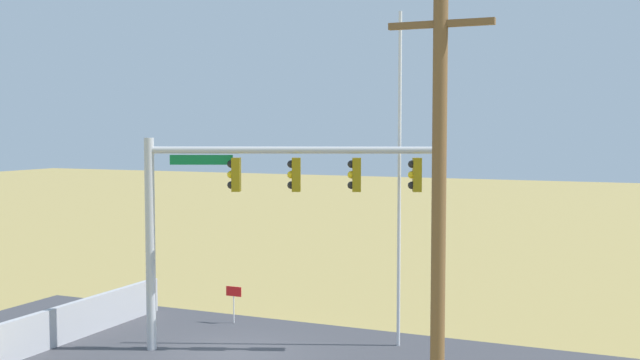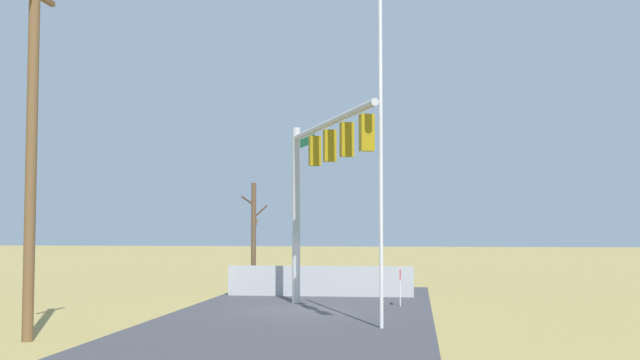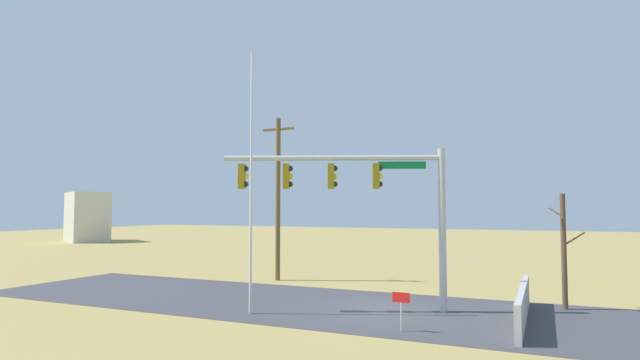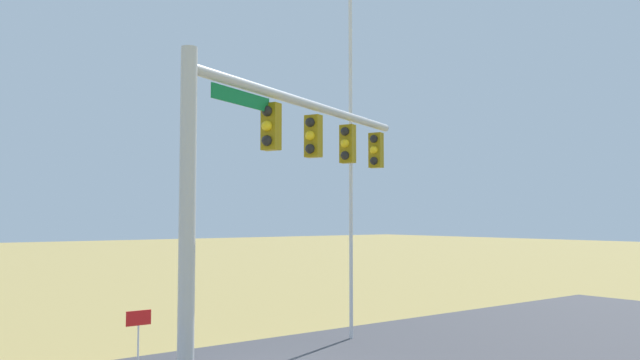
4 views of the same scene
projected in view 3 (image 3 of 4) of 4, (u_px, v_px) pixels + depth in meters
ground_plane at (381, 310)px, 19.10m from camera, size 160.00×160.00×0.00m
road_surface at (287, 302)px, 20.74m from camera, size 28.00×8.00×0.01m
sidewalk_corner at (471, 314)px, 18.35m from camera, size 6.00×6.00×0.01m
retaining_fence at (523, 304)px, 17.21m from camera, size 0.20×7.13×1.15m
signal_mast at (366, 191)px, 19.11m from camera, size 7.84×3.39×6.13m
flagpole at (251, 181)px, 18.71m from camera, size 0.10×0.10×9.75m
utility_pole at (278, 196)px, 27.40m from camera, size 1.90×0.26×8.82m
bare_tree at (564, 250)px, 19.36m from camera, size 1.27×1.02×4.43m
open_sign at (401, 302)px, 15.78m from camera, size 0.56×0.04×1.22m
distant_building at (87, 217)px, 60.01m from camera, size 7.39×6.56×5.85m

